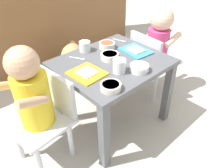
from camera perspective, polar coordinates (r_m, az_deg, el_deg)
ground_plane at (r=1.55m, az=0.00°, el=-8.93°), size 7.00×7.00×0.00m
kitchen_cabinet_back at (r=2.14m, az=-21.50°, el=16.72°), size 2.14×0.36×0.96m
dining_table at (r=1.32m, az=0.00°, el=2.75°), size 0.59×0.51×0.45m
seated_child_left at (r=1.12m, az=-18.93°, el=-3.04°), size 0.31×0.31×0.69m
seated_child_right at (r=1.62m, az=11.37°, el=10.44°), size 0.30×0.30×0.66m
dog at (r=1.86m, az=-10.08°, el=6.45°), size 0.38×0.44×0.30m
food_tray_left at (r=1.16m, az=-6.34°, el=2.76°), size 0.16×0.18×0.02m
food_tray_right at (r=1.38m, az=6.02°, el=8.43°), size 0.15×0.19×0.02m
water_cup_left at (r=1.38m, az=-6.89°, el=9.33°), size 0.07×0.07×0.06m
water_cup_right at (r=1.16m, az=1.86°, el=4.37°), size 0.07×0.07×0.07m
cereal_bowl_left_side at (r=1.41m, az=-1.26°, el=9.81°), size 0.10×0.10×0.04m
veggie_bowl_far at (r=1.19m, az=6.91°, el=4.13°), size 0.10×0.10×0.03m
cereal_bowl_right_side at (r=1.29m, az=-0.56°, el=7.12°), size 0.10×0.10×0.03m
veggie_bowl_near at (r=1.04m, az=-0.32°, el=-0.61°), size 0.10×0.10×0.03m
spoon_by_left_tray at (r=1.51m, az=2.19°, el=10.90°), size 0.04×0.10×0.01m
spoon_by_right_tray at (r=1.31m, az=-8.43°, el=6.42°), size 0.06×0.09×0.01m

